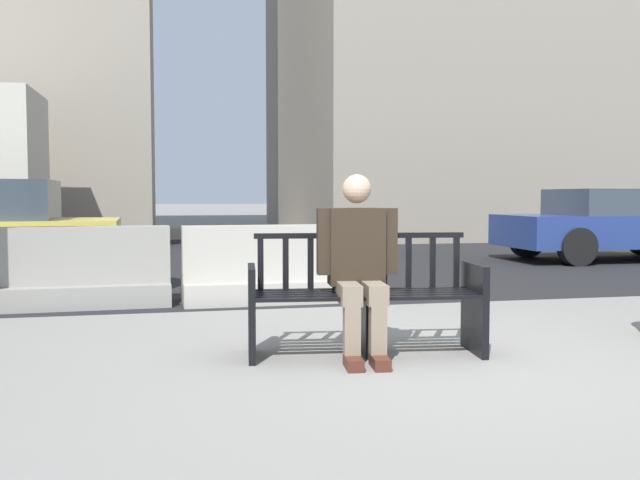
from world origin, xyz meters
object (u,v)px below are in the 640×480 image
at_px(car_sedan_mid, 612,225).
at_px(seated_person, 358,261).
at_px(jersey_barrier_left, 72,275).
at_px(street_bench, 364,300).
at_px(jersey_barrier_centre, 275,271).

bearing_deg(car_sedan_mid, seated_person, -135.47).
distance_m(jersey_barrier_left, car_sedan_mid, 9.55).
xyz_separation_m(jersey_barrier_left, car_sedan_mid, (8.85, 3.59, 0.30)).
xyz_separation_m(seated_person, jersey_barrier_left, (-2.30, 2.85, -0.35)).
bearing_deg(seated_person, jersey_barrier_left, 128.82).
xyz_separation_m(street_bench, jersey_barrier_left, (-2.36, 2.80, -0.06)).
bearing_deg(seated_person, street_bench, 39.45).
height_order(jersey_barrier_left, car_sedan_mid, car_sedan_mid).
xyz_separation_m(jersey_barrier_centre, jersey_barrier_left, (-2.13, 0.08, 0.00)).
distance_m(jersey_barrier_centre, car_sedan_mid, 7.66).
height_order(street_bench, jersey_barrier_centre, street_bench).
relative_size(street_bench, car_sedan_mid, 0.43).
bearing_deg(street_bench, car_sedan_mid, 44.58).
height_order(jersey_barrier_centre, car_sedan_mid, car_sedan_mid).
relative_size(street_bench, jersey_barrier_left, 0.86).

